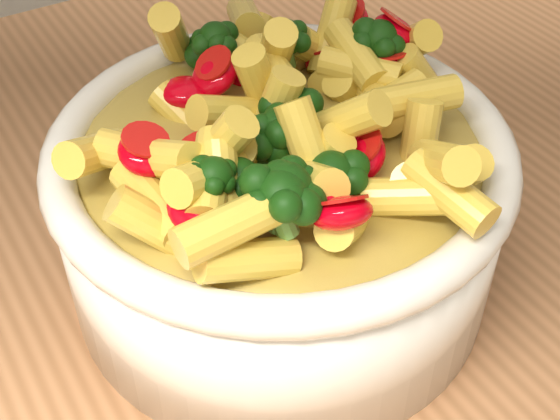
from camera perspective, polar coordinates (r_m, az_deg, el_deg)
table at (r=0.64m, az=0.67°, el=-6.91°), size 1.20×0.80×0.90m
serving_bowl at (r=0.48m, az=0.00°, el=0.13°), size 0.28×0.28×0.12m
pasta_salad at (r=0.44m, az=0.00°, el=7.32°), size 0.22×0.22×0.05m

